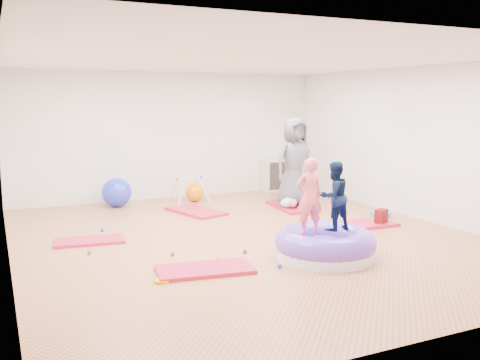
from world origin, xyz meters
name	(u,v)px	position (x,y,z in m)	size (l,w,h in m)	color
room	(248,151)	(0.00, 0.00, 1.40)	(7.01, 8.01, 2.81)	tan
gym_mat_front_left	(205,270)	(-1.23, -1.28, 0.03)	(1.23, 0.62, 0.05)	red
gym_mat_mid_left	(90,241)	(-2.34, 0.81, 0.02)	(1.06, 0.53, 0.04)	red
gym_mat_center_back	(196,211)	(-0.07, 2.21, 0.03)	(1.28, 0.64, 0.05)	red
gym_mat_right	(361,225)	(2.15, -0.09, 0.03)	(1.25, 0.62, 0.05)	red
gym_mat_rear_right	(292,206)	(1.87, 1.81, 0.03)	(1.32, 0.66, 0.06)	red
inflatable_cushion	(325,246)	(0.51, -1.41, 0.17)	(1.41, 1.41, 0.44)	white
child_pink	(309,192)	(0.27, -1.36, 0.94)	(0.39, 0.25, 1.06)	#FF6872
child_navy	(334,193)	(0.70, -1.33, 0.90)	(0.48, 0.37, 0.98)	#0A1833
adult_caregiver	(295,162)	(1.90, 1.77, 0.95)	(0.87, 0.57, 1.78)	#515563
infant	(290,203)	(1.69, 1.59, 0.16)	(0.35, 0.36, 0.21)	#C7D9FF
ball_pit_balls	(226,244)	(-0.50, -0.27, 0.03)	(4.31, 3.05, 0.06)	blue
exercise_ball_blue	(117,192)	(-1.35, 3.42, 0.30)	(0.61, 0.61, 0.61)	blue
exercise_ball_orange	(195,192)	(0.31, 3.30, 0.20)	(0.40, 0.40, 0.40)	orange
infant_play_gym	(189,186)	(0.12, 3.13, 0.38)	(0.74, 0.70, 0.56)	silver
cube_shelf	(278,175)	(2.65, 3.79, 0.38)	(0.77, 0.38, 0.77)	silver
balance_disc	(380,214)	(2.99, 0.40, 0.04)	(0.37, 0.37, 0.08)	teal
backpack	(381,217)	(2.51, -0.20, 0.14)	(0.25, 0.15, 0.29)	#A31114
yellow_toy	(162,281)	(-1.86, -1.43, 0.02)	(0.20, 0.20, 0.03)	#E89300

